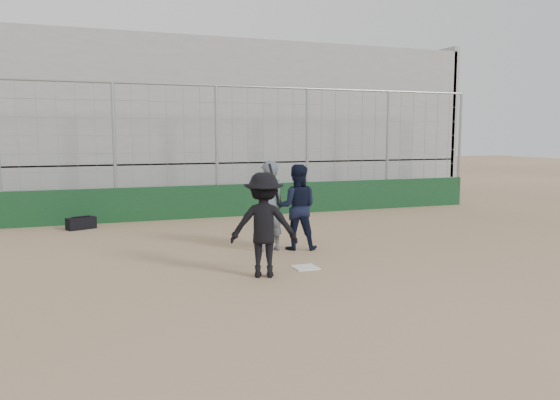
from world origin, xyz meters
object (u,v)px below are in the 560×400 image
object	(u,v)px
catcher_crouched	(297,221)
umpire	(268,211)
equipment_bag	(81,223)
batter_at_plate	(264,225)

from	to	relation	value
catcher_crouched	umpire	world-z (taller)	umpire
umpire	equipment_bag	world-z (taller)	umpire
batter_at_plate	equipment_bag	size ratio (longest dim) A/B	2.48
equipment_bag	batter_at_plate	bearing A→B (deg)	-64.37
batter_at_plate	equipment_bag	bearing A→B (deg)	115.63
equipment_bag	catcher_crouched	bearing A→B (deg)	-44.97
batter_at_plate	catcher_crouched	bearing A→B (deg)	53.75
batter_at_plate	umpire	distance (m)	2.16
batter_at_plate	equipment_bag	distance (m)	7.11
catcher_crouched	batter_at_plate	bearing A→B (deg)	-126.25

